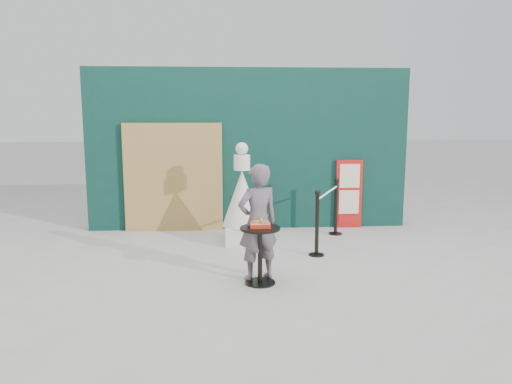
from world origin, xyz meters
name	(u,v)px	position (x,y,z in m)	size (l,w,h in m)	color
ground	(263,282)	(0.00, 0.00, 0.00)	(60.00, 60.00, 0.00)	#ADAAA5
back_wall	(249,149)	(0.00, 3.15, 1.50)	(6.00, 0.30, 3.00)	#0A2F2D
bamboo_fence	(173,178)	(-1.40, 2.94, 1.00)	(1.80, 0.08, 2.00)	tan
woman	(258,222)	(-0.05, 0.11, 0.77)	(0.56, 0.37, 1.55)	#63555F
menu_board	(349,194)	(1.90, 2.95, 0.65)	(0.50, 0.07, 1.30)	red
statue	(242,203)	(-0.18, 1.94, 0.70)	(0.67, 0.67, 1.71)	silver
cafe_table	(260,246)	(-0.04, -0.05, 0.50)	(0.52, 0.52, 0.75)	black
food_basket	(260,224)	(-0.04, -0.05, 0.79)	(0.26, 0.19, 0.11)	red
planter	(259,203)	(0.18, 2.88, 0.51)	(0.52, 0.45, 0.89)	brown
stanchion_barrier	(327,215)	(1.24, 1.79, 0.49)	(0.84, 1.54, 1.03)	black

